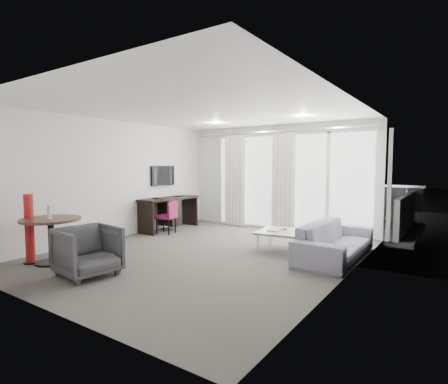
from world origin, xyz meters
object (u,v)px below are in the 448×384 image
Objects in this scene: red_lamp at (29,229)px; sofa at (335,240)px; round_table at (51,241)px; rattan_chair_a at (323,207)px; desk_chair at (166,217)px; coffee_table at (282,241)px; desk at (169,214)px; rattan_chair_b at (358,213)px; tub_armchair at (88,251)px.

sofa is (4.10, 3.16, -0.26)m from red_lamp.
sofa is (3.81, 2.96, -0.06)m from round_table.
red_lamp is 7.17m from rattan_chair_a.
desk_chair is 0.36× the size of sofa.
rattan_chair_a is (2.61, 3.52, 0.06)m from desk_chair.
coffee_table is at bearing 45.34° from red_lamp.
desk reaches higher than round_table.
desk is 3.54m from red_lamp.
sofa is 2.78× the size of rattan_chair_b.
red_lamp is (0.17, -3.53, 0.17)m from desk.
rattan_chair_a is at bearing 40.10° from desk_chair.
coffee_table is at bearing -118.97° from rattan_chair_b.
round_table is 0.41m from red_lamp.
red_lamp is at bearing 127.61° from sofa.
rattan_chair_b reaches higher than sofa.
desk_chair is 0.83× the size of round_table.
sofa is 3.73m from rattan_chair_a.
desk_chair is 0.93× the size of coffee_table.
rattan_chair_b is at bearing 60.09° from red_lamp.
tub_armchair is at bearing -65.56° from desk.
desk_chair is at bearing 90.81° from sofa.
rattan_chair_a is at bearing 69.19° from round_table.
coffee_table is (3.09, 3.13, -0.39)m from red_lamp.
rattan_chair_b is at bearing 36.93° from desk.
red_lamp reaches higher than rattan_chair_b.
rattan_chair_b is (3.71, 6.45, -0.19)m from red_lamp.
round_table reaches higher than sofa.
round_table is at bearing 127.86° from sofa.
desk_chair is 0.87× the size of rattan_chair_a.
red_lamp reaches higher than tub_armchair.
desk is 4.86m from rattan_chair_b.
red_lamp is 0.54× the size of sofa.
round_table is at bearing 94.93° from tub_armchair.
rattan_chair_a reaches higher than tub_armchair.
sofa is at bearing -5.00° from desk.
desk is 1.82× the size of round_table.
desk_chair is at bearing -112.97° from rattan_chair_a.
coffee_table is (2.97, 0.03, -0.20)m from desk_chair.
tub_armchair is at bearing -119.94° from coffee_table.
desk_chair is 4.38m from rattan_chair_a.
rattan_chair_a is (-1.37, 3.47, 0.14)m from sofa.
rattan_chair_b is at bearing 3.43° from rattan_chair_a.
desk_chair is 2.98m from coffee_table.
sofa is at bearing 37.61° from red_lamp.
desk_chair is at bearing -179.47° from coffee_table.
rattan_chair_a is 0.99m from rattan_chair_b.
desk is 2.22× the size of rattan_chair_b.
coffee_table is 1.09× the size of rattan_chair_b.
desk is at bearing -161.50° from rattan_chair_b.
round_table is (0.46, -3.33, -0.02)m from desk.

